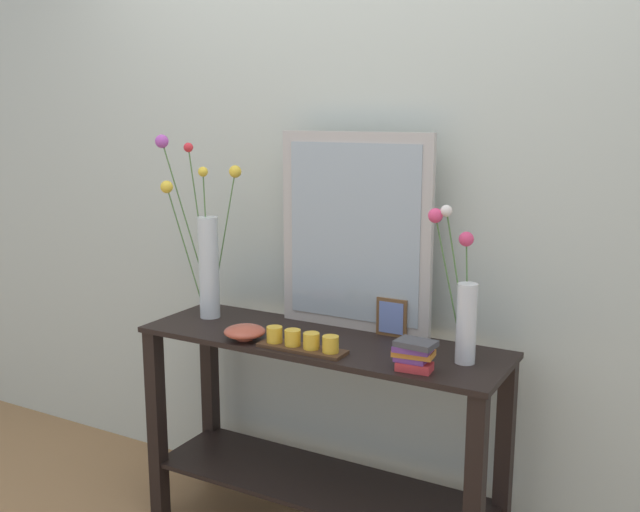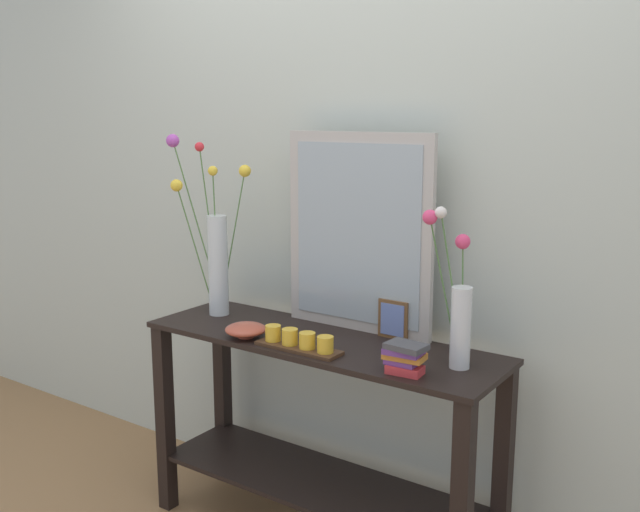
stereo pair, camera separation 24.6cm
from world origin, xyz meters
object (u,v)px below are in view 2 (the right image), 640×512
vase_right (458,308)px  decorative_bowl (246,329)px  mirror_leaning (358,233)px  tall_vase_left (215,250)px  book_stack (405,357)px  console_table (320,418)px  candle_tray (299,342)px  picture_frame_small (393,319)px

vase_right → decorative_bowl: vase_right is taller
mirror_leaning → tall_vase_left: (-0.58, -0.15, -0.10)m
decorative_bowl → book_stack: (0.65, 0.00, 0.02)m
console_table → decorative_bowl: (-0.23, -0.14, 0.33)m
vase_right → candle_tray: vase_right is taller
tall_vase_left → book_stack: bearing=-9.9°
vase_right → decorative_bowl: bearing=-168.7°
tall_vase_left → picture_frame_small: bearing=9.7°
book_stack → picture_frame_small: bearing=124.9°
book_stack → tall_vase_left: bearing=170.1°
tall_vase_left → decorative_bowl: tall_vase_left is taller
vase_right → picture_frame_small: 0.36m
tall_vase_left → vase_right: (1.05, -0.02, -0.07)m
mirror_leaning → candle_tray: bearing=-97.5°
tall_vase_left → candle_tray: size_ratio=2.26×
tall_vase_left → decorative_bowl: 0.41m
decorative_bowl → book_stack: book_stack is taller
vase_right → book_stack: 0.23m
mirror_leaning → tall_vase_left: 0.60m
vase_right → book_stack: bearing=-126.0°
console_table → picture_frame_small: (0.21, 0.16, 0.37)m
vase_right → picture_frame_small: size_ratio=3.67×
candle_tray → console_table: bearing=92.6°
candle_tray → tall_vase_left: bearing=162.4°
tall_vase_left → book_stack: 0.98m
picture_frame_small → console_table: bearing=-142.9°
picture_frame_small → decorative_bowl: (-0.44, -0.29, -0.04)m
mirror_leaning → tall_vase_left: bearing=-165.9°
console_table → candle_tray: (0.01, -0.14, 0.33)m
tall_vase_left → vase_right: bearing=-0.9°
console_table → vase_right: 0.72m
mirror_leaning → picture_frame_small: 0.34m
vase_right → book_stack: size_ratio=3.60×
console_table → picture_frame_small: 0.45m
console_table → book_stack: size_ratio=9.49×
mirror_leaning → picture_frame_small: (0.16, -0.02, -0.30)m
mirror_leaning → book_stack: size_ratio=5.14×
mirror_leaning → picture_frame_small: size_ratio=5.24×
mirror_leaning → decorative_bowl: size_ratio=4.90×
vase_right → book_stack: vase_right is taller
tall_vase_left → vase_right: size_ratio=1.40×
mirror_leaning → vase_right: mirror_leaning is taller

